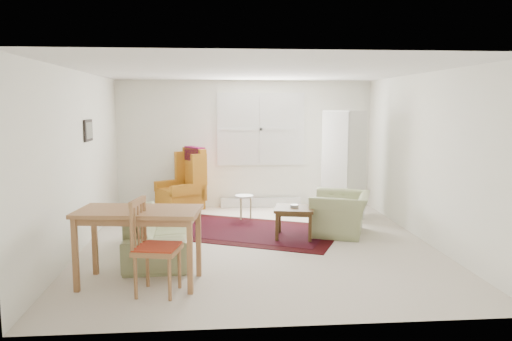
{
  "coord_description": "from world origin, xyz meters",
  "views": [
    {
      "loc": [
        -0.63,
        -7.08,
        2.03
      ],
      "look_at": [
        0.0,
        0.3,
        1.05
      ],
      "focal_mm": 35.0,
      "sensor_mm": 36.0,
      "label": 1
    }
  ],
  "objects": [
    {
      "name": "coffee_table",
      "position": [
        0.59,
        0.31,
        0.24
      ],
      "size": [
        0.69,
        0.69,
        0.48
      ],
      "primitive_type": null,
      "rotation": [
        0.0,
        0.0,
        -0.21
      ],
      "color": "#462D15",
      "rests_on": "ground"
    },
    {
      "name": "room",
      "position": [
        0.02,
        0.21,
        1.26
      ],
      "size": [
        5.04,
        5.54,
        2.51
      ],
      "color": "beige",
      "rests_on": "ground"
    },
    {
      "name": "rug",
      "position": [
        -0.03,
        0.72,
        0.01
      ],
      "size": [
        3.19,
        2.71,
        0.03
      ],
      "primitive_type": null,
      "rotation": [
        0.0,
        0.0,
        -0.43
      ],
      "color": "black",
      "rests_on": "ground"
    },
    {
      "name": "desk",
      "position": [
        -1.48,
        -1.5,
        0.43
      ],
      "size": [
        1.44,
        0.86,
        0.86
      ],
      "primitive_type": null,
      "rotation": [
        0.0,
        0.0,
        -0.13
      ],
      "color": "#A77143",
      "rests_on": "ground"
    },
    {
      "name": "armchair",
      "position": [
        1.35,
        0.49,
        0.39
      ],
      "size": [
        1.16,
        1.23,
        0.78
      ],
      "primitive_type": "imported",
      "rotation": [
        0.0,
        0.0,
        -1.91
      ],
      "color": "#8D9463",
      "rests_on": "ground"
    },
    {
      "name": "stool",
      "position": [
        -0.1,
        1.62,
        0.22
      ],
      "size": [
        0.36,
        0.36,
        0.44
      ],
      "primitive_type": null,
      "rotation": [
        0.0,
        0.0,
        -0.09
      ],
      "color": "white",
      "rests_on": "ground"
    },
    {
      "name": "wingback_chair",
      "position": [
        -1.26,
        2.13,
        0.63
      ],
      "size": [
        1.03,
        1.01,
        1.25
      ],
      "primitive_type": null,
      "rotation": [
        0.0,
        0.0,
        -1.02
      ],
      "color": "orange",
      "rests_on": "ground"
    },
    {
      "name": "cabinet",
      "position": [
        1.71,
        1.7,
        0.96
      ],
      "size": [
        0.68,
        0.87,
        1.93
      ],
      "primitive_type": null,
      "rotation": [
        0.0,
        0.0,
        0.41
      ],
      "color": "silver",
      "rests_on": "ground"
    },
    {
      "name": "sofa",
      "position": [
        -1.38,
        -0.3,
        0.41
      ],
      "size": [
        0.86,
        2.06,
        0.82
      ],
      "primitive_type": "imported",
      "rotation": [
        0.0,
        0.0,
        1.61
      ],
      "color": "#8D9463",
      "rests_on": "ground"
    },
    {
      "name": "desk_chair",
      "position": [
        -1.24,
        -1.82,
        0.52
      ],
      "size": [
        0.54,
        0.54,
        1.04
      ],
      "primitive_type": null,
      "rotation": [
        0.0,
        0.0,
        1.36
      ],
      "color": "#A77143",
      "rests_on": "ground"
    }
  ]
}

